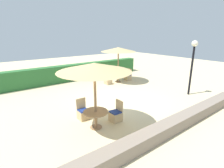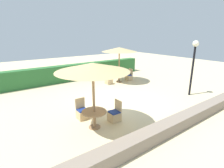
% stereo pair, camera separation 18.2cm
% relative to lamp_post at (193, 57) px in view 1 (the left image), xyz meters
% --- Properties ---
extents(ground_plane, '(40.00, 40.00, 0.00)m').
position_rel_lamp_post_xyz_m(ground_plane, '(-4.31, 1.71, -2.35)').
color(ground_plane, beige).
extents(hedge_row, '(13.00, 0.70, 1.29)m').
position_rel_lamp_post_xyz_m(hedge_row, '(-4.31, 7.62, -1.71)').
color(hedge_row, '#2D6B33').
rests_on(hedge_row, ground_plane).
extents(stone_border, '(10.00, 0.56, 0.48)m').
position_rel_lamp_post_xyz_m(stone_border, '(-4.31, -1.94, -2.11)').
color(stone_border, gray).
rests_on(stone_border, ground_plane).
extents(lamp_post, '(0.36, 0.36, 3.32)m').
position_rel_lamp_post_xyz_m(lamp_post, '(0.00, 0.00, 0.00)').
color(lamp_post, black).
rests_on(lamp_post, ground_plane).
extents(parasol_back_right, '(2.65, 2.65, 2.70)m').
position_rel_lamp_post_xyz_m(parasol_back_right, '(-1.69, 4.96, 0.17)').
color(parasol_back_right, '#93704C').
rests_on(parasol_back_right, ground_plane).
extents(round_table_back_right, '(1.11, 1.11, 0.70)m').
position_rel_lamp_post_xyz_m(round_table_back_right, '(-1.69, 4.96, -1.79)').
color(round_table_back_right, '#93704C').
rests_on(round_table_back_right, ground_plane).
extents(patio_chair_back_right_east, '(0.46, 0.46, 0.93)m').
position_rel_lamp_post_xyz_m(patio_chair_back_right_east, '(-0.67, 4.93, -2.09)').
color(patio_chair_back_right_east, tan).
rests_on(patio_chair_back_right_east, ground_plane).
extents(patio_chair_back_right_west, '(0.46, 0.46, 0.93)m').
position_rel_lamp_post_xyz_m(patio_chair_back_right_west, '(-2.68, 4.96, -2.09)').
color(patio_chair_back_right_west, tan).
rests_on(patio_chair_back_right_west, ground_plane).
extents(parasol_front_left, '(2.81, 2.81, 2.66)m').
position_rel_lamp_post_xyz_m(parasol_front_left, '(-6.81, 0.09, 0.14)').
color(parasol_front_left, '#93704C').
rests_on(parasol_front_left, ground_plane).
extents(round_table_front_left, '(1.00, 1.00, 0.71)m').
position_rel_lamp_post_xyz_m(round_table_front_left, '(-6.81, 0.09, -1.80)').
color(round_table_front_left, '#93704C').
rests_on(round_table_front_left, ground_plane).
extents(patio_chair_front_left_north, '(0.46, 0.46, 0.93)m').
position_rel_lamp_post_xyz_m(patio_chair_front_left_north, '(-6.85, 1.09, -2.09)').
color(patio_chair_front_left_north, tan).
rests_on(patio_chair_front_left_north, ground_plane).
extents(patio_chair_front_left_east, '(0.46, 0.46, 0.93)m').
position_rel_lamp_post_xyz_m(patio_chair_front_left_east, '(-5.81, 0.06, -2.09)').
color(patio_chair_front_left_east, tan).
rests_on(patio_chair_front_left_east, ground_plane).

